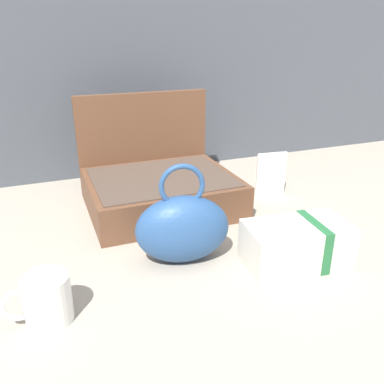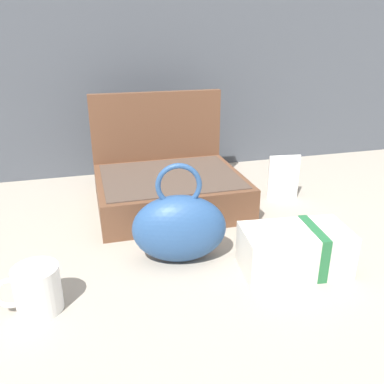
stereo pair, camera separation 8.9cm
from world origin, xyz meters
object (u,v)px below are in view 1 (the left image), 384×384
Objects in this scene: open_suitcase at (160,183)px; coffee_mug at (46,299)px; teal_pouch_handbag at (182,228)px; info_card_left at (271,174)px; cream_toiletry_bag at (298,244)px.

open_suitcase is 0.53m from coffee_mug.
info_card_left is at bearing 33.73° from teal_pouch_handbag.
open_suitcase is at bearing 51.02° from coffee_mug.
info_card_left is (0.15, 0.35, 0.02)m from cream_toiletry_bag.
coffee_mug is at bearing -145.33° from info_card_left.
teal_pouch_handbag is at bearing -98.20° from open_suitcase.
open_suitcase is 1.79× the size of teal_pouch_handbag.
open_suitcase reaches higher than teal_pouch_handbag.
info_card_left is (0.66, 0.35, 0.02)m from coffee_mug.
cream_toiletry_bag is at bearing -66.17° from open_suitcase.
teal_pouch_handbag is 0.25m from cream_toiletry_bag.
teal_pouch_handbag is (-0.04, -0.31, 0.01)m from open_suitcase.
coffee_mug is at bearing -128.98° from open_suitcase.
coffee_mug is (-0.29, -0.10, -0.04)m from teal_pouch_handbag.
open_suitcase is 3.44× the size of coffee_mug.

